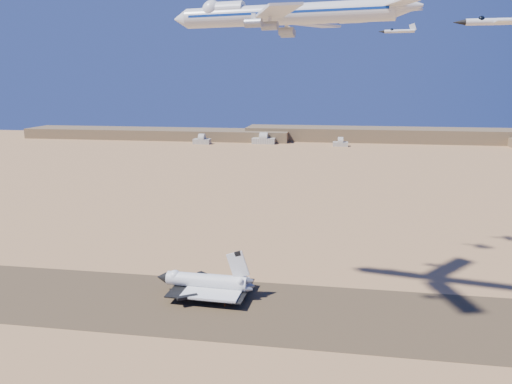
% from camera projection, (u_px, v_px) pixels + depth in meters
% --- Properties ---
extents(ground, '(1200.00, 1200.00, 0.00)m').
position_uv_depth(ground, '(231.00, 308.00, 182.47)').
color(ground, '#AB7F4C').
rests_on(ground, ground).
extents(runway, '(600.00, 50.00, 0.06)m').
position_uv_depth(runway, '(231.00, 308.00, 182.47)').
color(runway, brown).
rests_on(runway, ground).
extents(ridgeline, '(960.00, 90.00, 18.00)m').
position_uv_depth(ridgeline, '(359.00, 136.00, 678.31)').
color(ridgeline, olive).
rests_on(ridgeline, ground).
extents(hangars, '(200.50, 29.50, 30.00)m').
position_uv_depth(hangars, '(260.00, 141.00, 652.32)').
color(hangars, beige).
rests_on(hangars, ground).
extents(shuttle, '(38.75, 24.70, 19.08)m').
position_uv_depth(shuttle, '(206.00, 283.00, 192.17)').
color(shuttle, white).
rests_on(shuttle, runway).
extents(carrier_747, '(82.02, 62.36, 20.36)m').
position_uv_depth(carrier_747, '(277.00, 15.00, 159.39)').
color(carrier_747, silver).
extents(crew_a, '(0.61, 0.74, 1.76)m').
position_uv_depth(crew_a, '(225.00, 304.00, 182.96)').
color(crew_a, '#D1520C').
rests_on(crew_a, runway).
extents(crew_b, '(0.64, 0.92, 1.73)m').
position_uv_depth(crew_b, '(219.00, 302.00, 185.31)').
color(crew_b, '#D1520C').
rests_on(crew_b, runway).
extents(crew_c, '(1.06, 1.23, 1.87)m').
position_uv_depth(crew_c, '(231.00, 302.00, 184.59)').
color(crew_c, '#D1520C').
rests_on(crew_c, runway).
extents(chase_jet_b, '(15.10, 8.09, 3.76)m').
position_uv_depth(chase_jet_b, '(495.00, 21.00, 101.73)').
color(chase_jet_b, silver).
extents(chase_jet_c, '(14.22, 8.38, 3.65)m').
position_uv_depth(chase_jet_c, '(353.00, 21.00, 200.26)').
color(chase_jet_c, silver).
extents(chase_jet_d, '(15.81, 8.58, 3.94)m').
position_uv_depth(chase_jet_d, '(399.00, 31.00, 213.83)').
color(chase_jet_d, silver).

